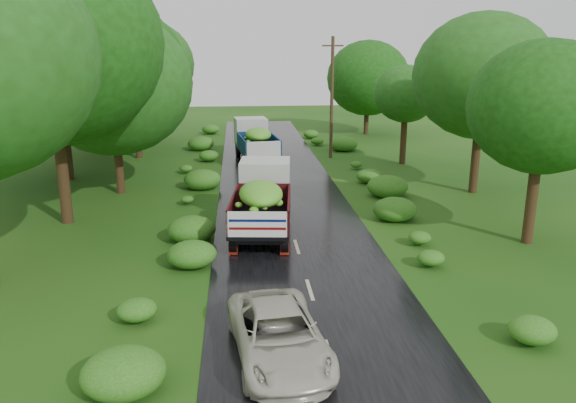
{
  "coord_description": "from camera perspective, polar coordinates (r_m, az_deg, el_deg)",
  "views": [
    {
      "loc": [
        -2.21,
        -12.52,
        7.67
      ],
      "look_at": [
        -0.29,
        8.59,
        1.7
      ],
      "focal_mm": 35.0,
      "sensor_mm": 36.0,
      "label": 1
    }
  ],
  "objects": [
    {
      "name": "ground",
      "position": [
        14.85,
        4.27,
        -15.42
      ],
      "size": [
        120.0,
        120.0,
        0.0
      ],
      "primitive_type": "plane",
      "color": "#13420E",
      "rests_on": "ground"
    },
    {
      "name": "road",
      "position": [
        19.25,
        1.85,
        -7.73
      ],
      "size": [
        6.5,
        80.0,
        0.02
      ],
      "primitive_type": "cube",
      "color": "black",
      "rests_on": "ground"
    },
    {
      "name": "road_lines",
      "position": [
        20.16,
        1.5,
        -6.57
      ],
      "size": [
        0.12,
        69.6,
        0.0
      ],
      "color": "#BFB78C",
      "rests_on": "road"
    },
    {
      "name": "truck_near",
      "position": [
        23.47,
        -2.56,
        0.51
      ],
      "size": [
        2.9,
        6.57,
        2.68
      ],
      "rotation": [
        0.0,
        0.0,
        -0.1
      ],
      "color": "black",
      "rests_on": "ground"
    },
    {
      "name": "truck_far",
      "position": [
        38.15,
        -3.37,
        6.4
      ],
      "size": [
        2.99,
        6.55,
        2.66
      ],
      "rotation": [
        0.0,
        0.0,
        0.12
      ],
      "color": "black",
      "rests_on": "ground"
    },
    {
      "name": "car",
      "position": [
        14.38,
        -0.95,
        -13.42
      ],
      "size": [
        2.69,
        4.89,
        1.3
      ],
      "primitive_type": "imported",
      "rotation": [
        0.0,
        0.0,
        0.12
      ],
      "color": "beige",
      "rests_on": "road"
    },
    {
      "name": "utility_pole",
      "position": [
        38.86,
        4.47,
        10.56
      ],
      "size": [
        1.43,
        0.24,
        8.16
      ],
      "rotation": [
        0.0,
        0.0,
        -0.08
      ],
      "color": "#382616",
      "rests_on": "ground"
    },
    {
      "name": "trees_left",
      "position": [
        34.62,
        -19.53,
        13.35
      ],
      "size": [
        8.02,
        33.65,
        9.67
      ],
      "color": "black",
      "rests_on": "ground"
    },
    {
      "name": "trees_right",
      "position": [
        35.83,
        14.07,
        11.42
      ],
      "size": [
        4.98,
        31.68,
        7.79
      ],
      "color": "black",
      "rests_on": "ground"
    },
    {
      "name": "shrubs",
      "position": [
        27.6,
        -0.42,
        0.35
      ],
      "size": [
        11.9,
        44.0,
        0.7
      ],
      "color": "#1B6117",
      "rests_on": "ground"
    }
  ]
}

